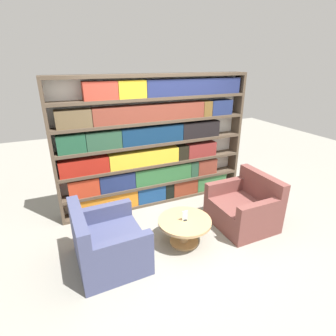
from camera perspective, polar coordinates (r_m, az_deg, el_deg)
The scene contains 6 objects.
ground_plane at distance 3.94m, azimuth 5.84°, elevation -16.58°, with size 14.00×14.00×0.00m, color gray.
bookshelf at distance 4.60m, azimuth -3.10°, elevation 5.13°, with size 3.40×0.30×2.28m.
armchair_left at distance 3.59m, azimuth -13.13°, elevation -15.82°, with size 0.87×0.97×0.82m.
armchair_right at distance 4.41m, azimuth 16.21°, elevation -8.39°, with size 0.84×0.95×0.82m.
coffee_table at distance 3.84m, azimuth 3.62°, elevation -12.57°, with size 0.76×0.76×0.38m.
table_sign at distance 3.75m, azimuth 3.68°, elevation -10.45°, with size 0.08×0.06×0.15m.
Camera 1 is at (-1.59, -2.64, 2.46)m, focal length 28.00 mm.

